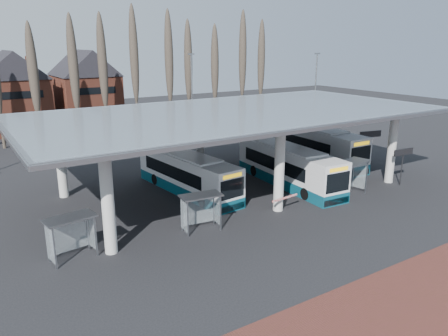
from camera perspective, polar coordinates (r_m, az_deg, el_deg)
ground at (r=29.36m, az=10.16°, el=-6.94°), size 140.00×140.00×0.00m
station_canopy at (r=33.82m, az=1.43°, el=6.41°), size 32.00×16.00×6.34m
poplar_row at (r=55.91m, az=-13.38°, el=12.99°), size 45.10×1.10×14.50m
lamp_post_b at (r=52.22m, az=-4.21°, el=9.39°), size 0.80×0.16×10.17m
lamp_post_c at (r=55.69m, az=11.81°, el=9.51°), size 0.80×0.16×10.17m
bus_1 at (r=34.30m, az=-4.85°, el=-0.77°), size 3.48×11.28×3.08m
bus_2 at (r=36.38m, az=8.33°, el=0.21°), size 3.21×11.74×3.23m
bus_3 at (r=43.98m, az=11.19°, el=3.02°), size 3.06×12.78×3.53m
shelter_0 at (r=25.01m, az=-19.49°, el=-7.41°), size 2.79×1.68×2.44m
shelter_1 at (r=27.12m, az=-3.13°, el=-4.73°), size 2.68×1.54×2.37m
shelter_2 at (r=34.54m, az=16.18°, el=-0.32°), size 3.18×2.06×2.73m
info_sign_0 at (r=38.26m, az=22.36°, el=1.61°), size 2.08×0.28×3.09m
info_sign_1 at (r=42.87m, az=18.55°, el=3.86°), size 2.31×0.59×3.47m
barrier at (r=30.58m, az=7.80°, el=-4.01°), size 2.39×0.78×1.20m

